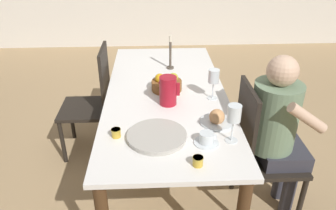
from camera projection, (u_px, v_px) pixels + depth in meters
ground_plane at (166, 173)px, 2.75m from camera, size 20.00×20.00×0.00m
dining_table at (166, 104)px, 2.44m from camera, size 0.86×1.91×0.76m
chair_person_side at (260, 150)px, 2.20m from camera, size 0.42×0.42×0.97m
chair_opposite at (93, 101)px, 2.82m from camera, size 0.42×0.42×0.97m
person_seated at (278, 126)px, 2.11m from camera, size 0.39×0.41×1.17m
red_pitcher at (168, 91)px, 2.18m from camera, size 0.14×0.12×0.20m
wine_glass_water at (214, 77)px, 2.22m from camera, size 0.08×0.08×0.22m
wine_glass_juice at (234, 115)px, 1.77m from camera, size 0.08×0.08×0.23m
teacup_near_person at (207, 139)px, 1.82m from camera, size 0.14×0.14×0.07m
serving_tray at (157, 136)px, 1.86m from camera, size 0.34×0.34×0.03m
bread_plate at (217, 119)px, 2.00m from camera, size 0.21×0.21×0.10m
jam_jar_amber at (198, 161)px, 1.65m from camera, size 0.06×0.06×0.05m
jam_jar_red at (116, 132)px, 1.87m from camera, size 0.06×0.06×0.05m
fruit_bowl at (167, 84)px, 2.40m from camera, size 0.22×0.22×0.13m
candlestick_tall at (170, 56)px, 2.73m from camera, size 0.06×0.06×0.28m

